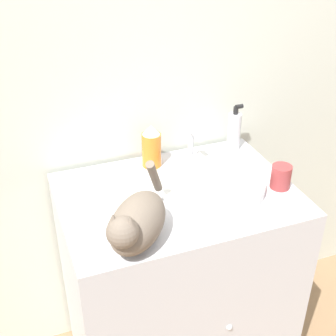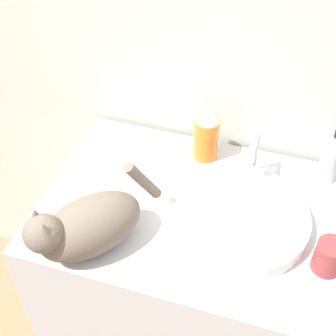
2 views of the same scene
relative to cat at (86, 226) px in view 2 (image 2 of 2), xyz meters
name	(u,v)px [view 2 (image 2 of 2)]	position (x,y,z in m)	size (l,w,h in m)	color
wall_back	(231,37)	(0.22, 0.55, 0.26)	(6.00, 0.05, 2.50)	silver
vanity_cabinet	(188,296)	(0.22, 0.21, -0.53)	(0.84, 0.61, 0.91)	silver
sink_basin	(237,217)	(0.34, 0.19, -0.06)	(0.38, 0.38, 0.04)	white
faucet	(253,158)	(0.34, 0.39, -0.01)	(0.14, 0.10, 0.16)	silver
cat	(86,226)	(0.00, 0.00, 0.00)	(0.29, 0.33, 0.22)	#7A6B5B
soap_bottle	(331,158)	(0.56, 0.44, 0.00)	(0.06, 0.05, 0.20)	silver
spray_bottle	(206,135)	(0.19, 0.43, 0.00)	(0.07, 0.07, 0.17)	orange
cup	(329,257)	(0.58, 0.12, -0.04)	(0.07, 0.07, 0.09)	#9E3838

